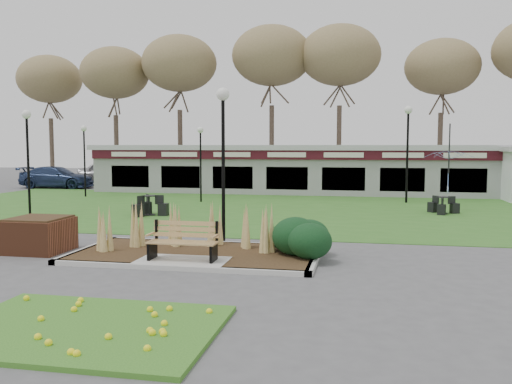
% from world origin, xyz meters
% --- Properties ---
extents(ground, '(100.00, 100.00, 0.00)m').
position_xyz_m(ground, '(0.00, 0.00, 0.00)').
color(ground, '#515154').
rests_on(ground, ground).
extents(lawn, '(34.00, 16.00, 0.02)m').
position_xyz_m(lawn, '(0.00, 12.00, 0.01)').
color(lawn, '#316A21').
rests_on(lawn, ground).
extents(flower_bed, '(4.20, 3.00, 0.16)m').
position_xyz_m(flower_bed, '(0.00, -4.60, 0.07)').
color(flower_bed, '#2F681D').
rests_on(flower_bed, ground).
extents(planting_bed, '(6.75, 3.40, 1.27)m').
position_xyz_m(planting_bed, '(1.27, 1.35, 0.37)').
color(planting_bed, '#301D13').
rests_on(planting_bed, ground).
extents(park_bench, '(1.70, 0.66, 0.93)m').
position_xyz_m(park_bench, '(0.00, 0.25, 0.59)').
color(park_bench, '#AD7A4E').
rests_on(park_bench, ground).
extents(brick_planter, '(1.50, 1.50, 0.95)m').
position_xyz_m(brick_planter, '(-4.40, 1.00, 0.48)').
color(brick_planter, brown).
rests_on(brick_planter, ground).
extents(food_pavilion, '(24.60, 3.40, 2.90)m').
position_xyz_m(food_pavilion, '(0.00, 19.96, 1.48)').
color(food_pavilion, gray).
rests_on(food_pavilion, ground).
extents(tree_backdrop, '(47.24, 5.24, 10.36)m').
position_xyz_m(tree_backdrop, '(0.00, 28.00, 8.36)').
color(tree_backdrop, '#47382B').
rests_on(tree_backdrop, ground).
extents(lamp_post_near_left, '(0.38, 0.38, 4.57)m').
position_xyz_m(lamp_post_near_left, '(0.23, 3.20, 3.33)').
color(lamp_post_near_left, black).
rests_on(lamp_post_near_left, ground).
extents(lamp_post_mid_left, '(0.36, 0.36, 4.31)m').
position_xyz_m(lamp_post_mid_left, '(-9.03, 7.50, 3.14)').
color(lamp_post_mid_left, black).
rests_on(lamp_post_mid_left, ground).
extents(lamp_post_mid_right, '(0.32, 0.32, 3.82)m').
position_xyz_m(lamp_post_mid_right, '(-3.80, 14.15, 2.78)').
color(lamp_post_mid_right, black).
rests_on(lamp_post_mid_right, ground).
extents(lamp_post_far_right, '(0.40, 0.40, 4.84)m').
position_xyz_m(lamp_post_far_right, '(6.43, 15.76, 3.53)').
color(lamp_post_far_right, black).
rests_on(lamp_post_far_right, ground).
extents(lamp_post_far_left, '(0.33, 0.33, 3.99)m').
position_xyz_m(lamp_post_far_left, '(-10.99, 15.61, 2.91)').
color(lamp_post_far_left, black).
rests_on(lamp_post_far_left, ground).
extents(bistro_set_a, '(1.36, 1.53, 0.82)m').
position_xyz_m(bistro_set_a, '(-4.34, 8.68, 0.29)').
color(bistro_set_a, black).
rests_on(bistro_set_a, ground).
extents(bistro_set_c, '(1.29, 1.28, 0.71)m').
position_xyz_m(bistro_set_c, '(7.61, 11.62, 0.26)').
color(bistro_set_c, black).
rests_on(bistro_set_c, ground).
extents(patio_umbrella, '(2.22, 2.26, 2.74)m').
position_xyz_m(patio_umbrella, '(8.00, 13.00, 1.74)').
color(patio_umbrella, black).
rests_on(patio_umbrella, ground).
extents(car_silver, '(4.86, 2.68, 1.56)m').
position_xyz_m(car_silver, '(-15.26, 27.00, 0.78)').
color(car_silver, '#ACADB1').
rests_on(car_silver, ground).
extents(car_black, '(5.24, 3.62, 1.64)m').
position_xyz_m(car_black, '(-8.21, 24.78, 0.82)').
color(car_black, black).
rests_on(car_black, ground).
extents(car_blue, '(5.07, 2.23, 1.45)m').
position_xyz_m(car_blue, '(-16.02, 21.00, 0.72)').
color(car_blue, navy).
rests_on(car_blue, ground).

